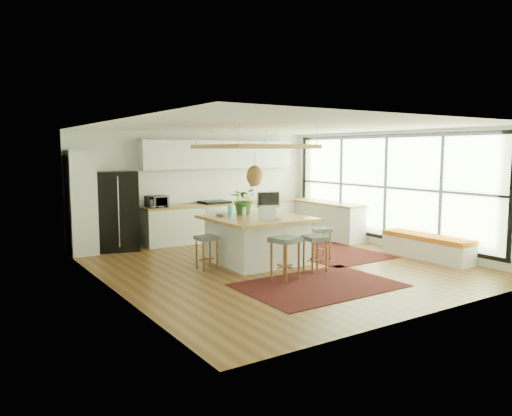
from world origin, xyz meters
TOP-DOWN VIEW (x-y plane):
  - floor at (0.00, 0.00)m, footprint 7.00×7.00m
  - ceiling at (0.00, 0.00)m, footprint 7.00×7.00m
  - wall_back at (0.00, 3.50)m, footprint 6.50×0.00m
  - wall_front at (0.00, -3.50)m, footprint 6.50×0.00m
  - wall_left at (-3.25, 0.00)m, footprint 0.00×7.00m
  - wall_right at (3.25, 0.00)m, footprint 0.00×7.00m
  - window_wall at (3.22, 0.00)m, footprint 0.10×6.20m
  - pantry at (-2.95, 3.18)m, footprint 0.55×0.60m
  - back_counter_base at (0.55, 3.18)m, footprint 4.20×0.60m
  - back_counter_top at (0.55, 3.18)m, footprint 4.24×0.64m
  - backsplash at (0.55, 3.48)m, footprint 4.20×0.02m
  - upper_cabinets at (0.55, 3.32)m, footprint 4.20×0.34m
  - range at (0.30, 3.18)m, footprint 0.76×0.62m
  - right_counter_base at (2.93, 2.00)m, footprint 0.60×2.50m
  - right_counter_top at (2.93, 2.00)m, footprint 0.64×2.54m
  - window_bench at (2.95, -1.20)m, footprint 0.52×2.00m
  - ceiling_panel at (-0.30, 0.40)m, footprint 1.86×1.86m
  - rug_near at (-0.29, -1.56)m, footprint 2.60×1.80m
  - rug_right at (1.67, 0.44)m, footprint 1.80×2.60m
  - fridge at (-2.16, 3.19)m, footprint 1.04×0.90m
  - island at (-0.21, 0.46)m, footprint 1.85×1.85m
  - stool_near_left at (-0.53, -0.94)m, footprint 0.52×0.52m
  - stool_near_right at (0.28, -0.77)m, footprint 0.44×0.44m
  - stool_right_front at (1.05, -0.03)m, footprint 0.48×0.48m
  - stool_right_back at (0.93, 0.96)m, footprint 0.43×0.43m
  - stool_left_side at (-1.33, 0.47)m, footprint 0.38×0.38m
  - laptop at (-0.26, -0.06)m, footprint 0.43×0.45m
  - monitor at (0.31, 0.81)m, footprint 0.53×0.34m
  - microwave at (-1.25, 3.13)m, footprint 0.51×0.29m
  - island_plant at (-0.24, 0.92)m, footprint 0.80×0.83m
  - island_bowl at (-0.74, 0.95)m, footprint 0.29×0.29m
  - island_bottle_0 at (-0.76, 0.56)m, footprint 0.07×0.07m
  - island_bottle_1 at (-0.61, 0.31)m, footprint 0.07×0.07m
  - island_bottle_2 at (0.04, 0.16)m, footprint 0.07×0.07m
  - island_bottle_3 at (0.14, 0.51)m, footprint 0.07×0.07m

SIDE VIEW (x-z plane):
  - floor at x=0.00m, z-range 0.00..0.00m
  - rug_near at x=-0.29m, z-range 0.00..0.01m
  - rug_right at x=1.67m, z-range 0.00..0.01m
  - window_bench at x=2.95m, z-range 0.00..0.50m
  - stool_near_left at x=-0.53m, z-range -0.02..0.73m
  - stool_near_right at x=0.28m, z-range 0.02..0.69m
  - stool_right_front at x=1.05m, z-range 0.02..0.69m
  - stool_right_back at x=0.93m, z-range 0.02..0.69m
  - stool_left_side at x=-1.33m, z-range 0.03..0.68m
  - back_counter_base at x=0.55m, z-range 0.00..0.88m
  - right_counter_base at x=2.93m, z-range 0.00..0.88m
  - island at x=-0.21m, z-range 0.00..0.93m
  - range at x=0.30m, z-range 0.00..1.00m
  - back_counter_top at x=0.55m, z-range 0.88..0.93m
  - right_counter_top at x=2.93m, z-range 0.88..0.93m
  - fridge at x=-2.16m, z-range 0.03..1.82m
  - island_bowl at x=-0.74m, z-range 0.93..0.99m
  - island_bottle_0 at x=-0.76m, z-range 0.93..1.12m
  - island_bottle_1 at x=-0.61m, z-range 0.93..1.12m
  - island_bottle_2 at x=0.04m, z-range 0.93..1.12m
  - island_bottle_3 at x=0.14m, z-range 0.93..1.12m
  - laptop at x=-0.26m, z-range 0.92..1.18m
  - microwave at x=-1.25m, z-range 0.92..1.26m
  - pantry at x=-2.95m, z-range 0.00..2.25m
  - island_plant at x=-0.24m, z-range 0.93..1.42m
  - monitor at x=0.31m, z-range 0.96..1.42m
  - wall_back at x=0.00m, z-range -1.90..4.60m
  - wall_front at x=0.00m, z-range -1.90..4.60m
  - wall_left at x=-3.25m, z-range -2.15..4.85m
  - wall_right at x=3.25m, z-range -2.15..4.85m
  - backsplash at x=0.55m, z-range 0.95..1.75m
  - window_wall at x=3.22m, z-range 0.10..2.70m
  - ceiling_panel at x=-0.30m, z-range 1.65..2.45m
  - upper_cabinets at x=0.55m, z-range 1.80..2.50m
  - ceiling at x=0.00m, z-range 2.70..2.70m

